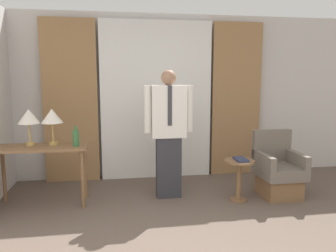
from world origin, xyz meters
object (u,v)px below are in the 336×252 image
(table_lamp_left, at_px, (29,117))
(armchair, at_px, (278,172))
(bottle_near_edge, at_px, (76,138))
(table_lamp_right, at_px, (52,117))
(person, at_px, (168,129))
(side_table, at_px, (239,173))
(desk, at_px, (41,156))
(book, at_px, (241,159))

(table_lamp_left, xyz_separation_m, armchair, (3.37, -0.27, -0.82))
(armchair, bearing_deg, bottle_near_edge, 177.85)
(table_lamp_right, xyz_separation_m, bottle_near_edge, (0.31, -0.16, -0.26))
(person, distance_m, side_table, 1.13)
(side_table, bearing_deg, table_lamp_right, 171.37)
(desk, bearing_deg, side_table, -6.15)
(person, height_order, armchair, person)
(side_table, bearing_deg, book, -57.76)
(book, bearing_deg, side_table, 122.24)
(desk, bearing_deg, person, 0.96)
(table_lamp_left, bearing_deg, book, -8.08)
(side_table, bearing_deg, table_lamp_left, 172.27)
(table_lamp_left, bearing_deg, bottle_near_edge, -15.24)
(table_lamp_left, height_order, armchair, table_lamp_left)
(desk, xyz_separation_m, table_lamp_left, (-0.14, 0.09, 0.50))
(book, bearing_deg, bottle_near_edge, 173.97)
(armchair, height_order, book, armchair)
(person, distance_m, armchair, 1.67)
(book, bearing_deg, table_lamp_left, 171.92)
(armchair, xyz_separation_m, side_table, (-0.62, -0.11, 0.05))
(bottle_near_edge, distance_m, person, 1.24)
(table_lamp_left, xyz_separation_m, side_table, (2.75, -0.37, -0.77))
(table_lamp_left, height_order, bottle_near_edge, table_lamp_left)
(person, distance_m, book, 1.06)
(desk, relative_size, book, 4.76)
(table_lamp_left, height_order, book, table_lamp_left)
(armchair, bearing_deg, person, 172.46)
(desk, relative_size, table_lamp_right, 2.49)
(table_lamp_right, distance_m, bottle_near_edge, 0.44)
(person, bearing_deg, desk, -179.04)
(armchair, distance_m, side_table, 0.63)
(bottle_near_edge, relative_size, book, 1.09)
(armchair, distance_m, book, 0.67)
(desk, bearing_deg, armchair, -3.12)
(table_lamp_left, relative_size, table_lamp_right, 1.00)
(table_lamp_left, distance_m, side_table, 2.88)
(side_table, bearing_deg, armchair, 9.61)
(desk, height_order, book, desk)
(desk, height_order, person, person)
(table_lamp_left, xyz_separation_m, person, (1.83, -0.06, -0.19))
(desk, xyz_separation_m, table_lamp_right, (0.14, 0.09, 0.50))
(bottle_near_edge, bearing_deg, table_lamp_right, 152.29)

